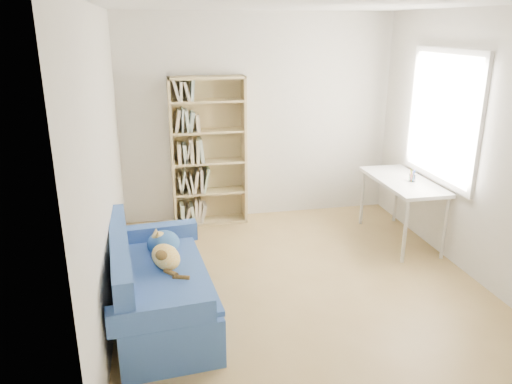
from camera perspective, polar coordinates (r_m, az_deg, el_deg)
ground at (r=5.03m, az=5.07°, el=-10.46°), size 4.00×4.00×0.00m
room_shell at (r=4.54m, az=6.75°, el=8.28°), size 3.54×4.04×2.62m
sofa at (r=4.43m, az=-11.28°, el=-10.55°), size 0.91×1.68×0.80m
bookshelf at (r=6.28m, az=-5.42°, el=3.91°), size 0.93×0.29×1.86m
desk at (r=5.99m, az=16.42°, el=0.71°), size 0.56×1.23×0.75m
pen_cup at (r=5.91m, az=17.43°, el=1.67°), size 0.08×0.08×0.15m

